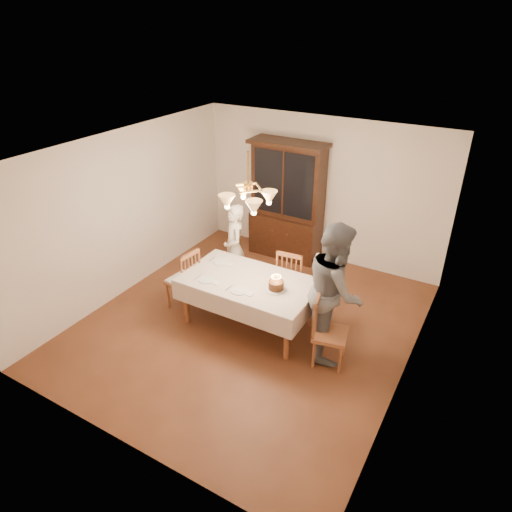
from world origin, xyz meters
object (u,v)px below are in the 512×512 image
Objects in this scene: dining_table at (249,284)px; birthday_cake at (276,286)px; china_hutch at (287,203)px; chair_far_side at (292,280)px; elderly_woman at (234,248)px.

dining_table is 0.47m from birthday_cake.
chair_far_side is (0.86, -1.49, -0.60)m from china_hutch.
china_hutch reaches higher than elderly_woman.
elderly_woman is 1.42m from birthday_cake.
dining_table is 1.29× the size of elderly_woman.
china_hutch is at bearing 113.37° from birthday_cake.
china_hutch is 1.53m from elderly_woman.
elderly_woman is 4.90× the size of birthday_cake.
birthday_cake is at bearing 11.32° from elderly_woman.
china_hutch is 1.82m from chair_far_side.
elderly_woman is at bearing 145.99° from birthday_cake.
birthday_cake reaches higher than dining_table.
china_hutch is 7.20× the size of birthday_cake.
dining_table is at bearing -112.63° from chair_far_side.
dining_table is 0.88× the size of china_hutch.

